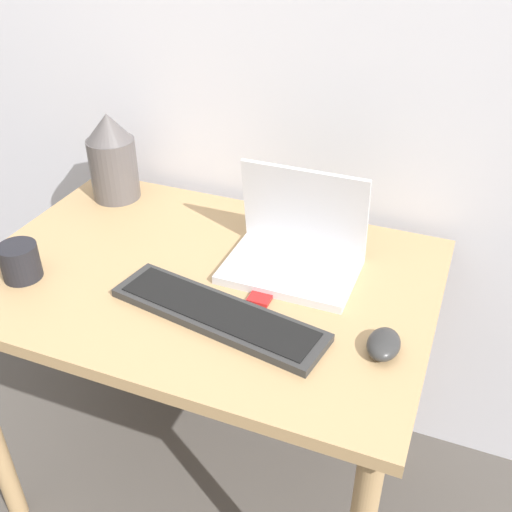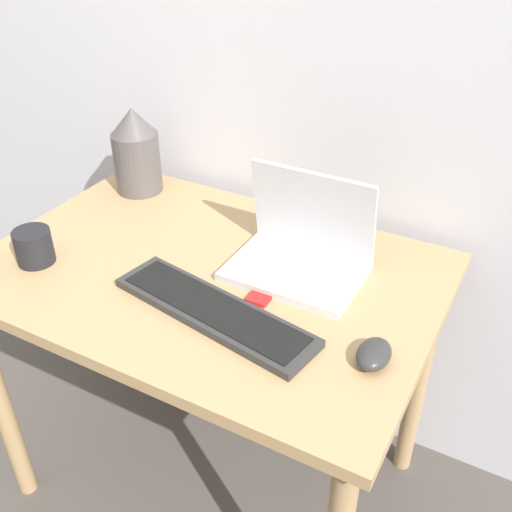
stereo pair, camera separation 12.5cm
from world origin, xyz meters
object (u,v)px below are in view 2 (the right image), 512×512
(mp3_player, at_px, (261,296))
(vase, at_px, (136,151))
(keyboard, at_px, (213,311))
(mug, at_px, (34,247))
(mouse, at_px, (374,354))
(laptop, at_px, (301,251))

(mp3_player, bearing_deg, vase, 152.48)
(keyboard, distance_m, mug, 0.48)
(vase, bearing_deg, mouse, -23.55)
(laptop, distance_m, vase, 0.60)
(mouse, relative_size, vase, 0.38)
(mp3_player, xyz_separation_m, mug, (-0.53, -0.13, 0.04))
(laptop, xyz_separation_m, mp3_player, (-0.03, -0.14, -0.05))
(mouse, distance_m, vase, 0.91)
(mouse, height_order, mug, mug)
(laptop, relative_size, mp3_player, 4.62)
(keyboard, xyz_separation_m, mug, (-0.47, -0.03, 0.03))
(mouse, distance_m, mp3_player, 0.29)
(mouse, relative_size, mug, 1.07)
(mouse, bearing_deg, laptop, 139.45)
(mug, bearing_deg, vase, 92.28)
(keyboard, xyz_separation_m, mouse, (0.34, 0.02, 0.01))
(vase, distance_m, mug, 0.42)
(keyboard, bearing_deg, mug, -176.35)
(laptop, height_order, mug, laptop)
(vase, bearing_deg, mp3_player, -27.52)
(mp3_player, bearing_deg, keyboard, -120.91)
(laptop, bearing_deg, mug, -154.28)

